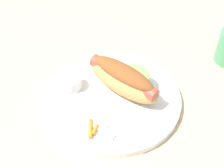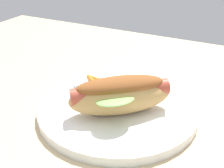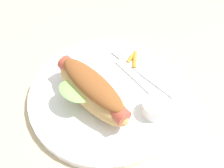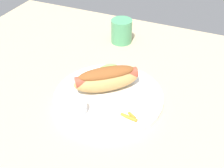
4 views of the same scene
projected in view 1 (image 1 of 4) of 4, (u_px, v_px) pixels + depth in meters
The scene contains 7 objects.
ground_plane at pixel (125, 106), 68.25cm from camera, with size 120.00×90.00×1.80cm, color tan.
plate at pixel (114, 99), 67.45cm from camera, with size 27.70×27.70×1.60cm, color white.
hot_dog at pixel (121, 79), 65.61cm from camera, with size 16.66×15.31×6.34cm.
sauce_ramekin at pixel (72, 83), 67.68cm from camera, with size 4.24×4.24×2.72cm, color white.
fork at pixel (81, 117), 62.85cm from camera, with size 12.19×11.40×0.40cm.
knife at pixel (82, 108), 64.38cm from camera, with size 13.78×1.40×0.36cm, color silver.
carrot_garnish at pixel (92, 129), 60.59cm from camera, with size 4.21×2.38×0.80cm.
Camera 1 is at (42.82, -9.98, 51.58)cm, focal length 51.81 mm.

